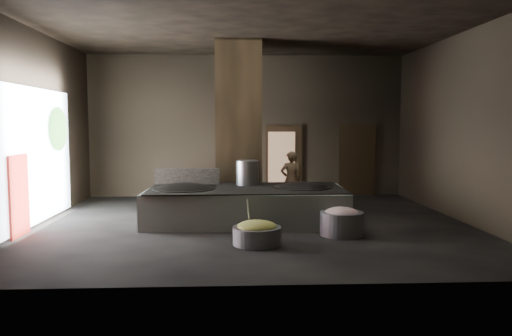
{
  "coord_description": "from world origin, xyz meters",
  "views": [
    {
      "loc": [
        -0.48,
        -11.53,
        2.34
      ],
      "look_at": [
        0.11,
        0.62,
        1.25
      ],
      "focal_mm": 35.0,
      "sensor_mm": 36.0,
      "label": 1
    }
  ],
  "objects": [
    {
      "name": "platform_cap",
      "position": [
        -0.15,
        0.11,
        0.82
      ],
      "size": [
        4.52,
        2.17,
        0.03
      ],
      "primitive_type": "cube",
      "color": "black",
      "rests_on": "hearth_platform"
    },
    {
      "name": "left_wall",
      "position": [
        -5.05,
        0.0,
        2.25
      ],
      "size": [
        0.1,
        9.0,
        4.5
      ],
      "primitive_type": "cube",
      "color": "black",
      "rests_on": "ground"
    },
    {
      "name": "ceiling",
      "position": [
        0.0,
        0.0,
        4.55
      ],
      "size": [
        10.0,
        9.0,
        0.1
      ],
      "primitive_type": "cube",
      "color": "black",
      "rests_on": "back_wall"
    },
    {
      "name": "meat_basin",
      "position": [
        1.82,
        -1.32,
        0.25
      ],
      "size": [
        0.92,
        0.92,
        0.5
      ],
      "primitive_type": "cylinder",
      "rotation": [
        0.0,
        0.0,
        -0.02
      ],
      "color": "slate",
      "rests_on": "ground"
    },
    {
      "name": "floor",
      "position": [
        0.0,
        0.0,
        -0.05
      ],
      "size": [
        10.0,
        9.0,
        0.1
      ],
      "primitive_type": "cube",
      "color": "black",
      "rests_on": "ground"
    },
    {
      "name": "wok_left",
      "position": [
        -1.6,
        0.06,
        0.75
      ],
      "size": [
        1.46,
        1.46,
        0.4
      ],
      "primitive_type": "ellipsoid",
      "color": "black",
      "rests_on": "hearth_platform"
    },
    {
      "name": "wok_right",
      "position": [
        1.2,
        0.16,
        0.75
      ],
      "size": [
        1.36,
        1.36,
        0.38
      ],
      "primitive_type": "ellipsoid",
      "color": "black",
      "rests_on": "hearth_platform"
    },
    {
      "name": "left_opening",
      "position": [
        -4.95,
        0.2,
        1.6
      ],
      "size": [
        0.04,
        4.2,
        3.1
      ],
      "primitive_type": "cube",
      "color": "white",
      "rests_on": "ground"
    },
    {
      "name": "hearth_platform",
      "position": [
        -0.15,
        0.11,
        0.4
      ],
      "size": [
        4.73,
        2.45,
        0.8
      ],
      "primitive_type": "cube",
      "rotation": [
        0.0,
        0.0,
        -0.05
      ],
      "color": "#ACBFAD",
      "rests_on": "ground"
    },
    {
      "name": "front_wall",
      "position": [
        0.0,
        -4.55,
        2.25
      ],
      "size": [
        10.0,
        0.1,
        4.5
      ],
      "primitive_type": "cube",
      "color": "black",
      "rests_on": "ground"
    },
    {
      "name": "tree_silhouette",
      "position": [
        -4.85,
        1.3,
        2.2
      ],
      "size": [
        0.28,
        1.1,
        1.1
      ],
      "primitive_type": "ellipsoid",
      "color": "#194714",
      "rests_on": "left_opening"
    },
    {
      "name": "pillar",
      "position": [
        -0.3,
        1.9,
        2.25
      ],
      "size": [
        1.2,
        1.2,
        4.5
      ],
      "primitive_type": "cube",
      "color": "black",
      "rests_on": "ground"
    },
    {
      "name": "splash_guard",
      "position": [
        -1.6,
        0.86,
        1.03
      ],
      "size": [
        1.61,
        0.14,
        0.4
      ],
      "primitive_type": "cube",
      "rotation": [
        0.0,
        0.0,
        -0.05
      ],
      "color": "black",
      "rests_on": "hearth_platform"
    },
    {
      "name": "meat_fill",
      "position": [
        1.82,
        -1.32,
        0.45
      ],
      "size": [
        0.75,
        0.75,
        0.29
      ],
      "primitive_type": "ellipsoid",
      "color": "tan",
      "rests_on": "meat_basin"
    },
    {
      "name": "ladle",
      "position": [
        -0.15,
        -1.89,
        0.55
      ],
      "size": [
        0.11,
        0.37,
        0.67
      ],
      "primitive_type": "cylinder",
      "rotation": [
        0.49,
        0.0,
        -0.21
      ],
      "color": "#919498",
      "rests_on": "veg_basin"
    },
    {
      "name": "stock_pot",
      "position": [
        -0.1,
        0.66,
        1.13
      ],
      "size": [
        0.56,
        0.56,
        0.6
      ],
      "primitive_type": "cylinder",
      "color": "#919498",
      "rests_on": "hearth_platform"
    },
    {
      "name": "cook",
      "position": [
        1.13,
        1.98,
        0.79
      ],
      "size": [
        0.63,
        0.46,
        1.58
      ],
      "primitive_type": "imported",
      "rotation": [
        0.0,
        0.0,
        3.31
      ],
      "color": "#93704B",
      "rests_on": "ground"
    },
    {
      "name": "doorway_near",
      "position": [
        1.2,
        4.45,
        1.1
      ],
      "size": [
        1.18,
        0.08,
        2.38
      ],
      "primitive_type": "cube",
      "color": "black",
      "rests_on": "ground"
    },
    {
      "name": "back_wall",
      "position": [
        0.0,
        4.55,
        2.25
      ],
      "size": [
        10.0,
        0.1,
        4.5
      ],
      "primitive_type": "cube",
      "color": "black",
      "rests_on": "ground"
    },
    {
      "name": "doorway_far",
      "position": [
        3.6,
        4.45,
        1.1
      ],
      "size": [
        1.18,
        0.08,
        2.38
      ],
      "primitive_type": "cube",
      "color": "black",
      "rests_on": "ground"
    },
    {
      "name": "wok_right_rim",
      "position": [
        1.2,
        0.16,
        0.82
      ],
      "size": [
        1.39,
        1.39,
        0.05
      ],
      "primitive_type": "cylinder",
      "color": "black",
      "rests_on": "hearth_platform"
    },
    {
      "name": "doorway_near_glow",
      "position": [
        1.12,
        4.41,
        1.05
      ],
      "size": [
        0.86,
        0.04,
        2.04
      ],
      "primitive_type": "cube",
      "color": "#8C6647",
      "rests_on": "ground"
    },
    {
      "name": "veg_basin",
      "position": [
        0.0,
        -2.04,
        0.17
      ],
      "size": [
        1.12,
        1.12,
        0.35
      ],
      "primitive_type": "cylinder",
      "rotation": [
        0.0,
        0.0,
        0.22
      ],
      "color": "slate",
      "rests_on": "ground"
    },
    {
      "name": "right_wall",
      "position": [
        5.05,
        0.0,
        2.25
      ],
      "size": [
        0.1,
        9.0,
        4.5
      ],
      "primitive_type": "cube",
      "color": "black",
      "rests_on": "ground"
    },
    {
      "name": "wok_left_rim",
      "position": [
        -1.6,
        0.06,
        0.82
      ],
      "size": [
        1.49,
        1.49,
        0.05
      ],
      "primitive_type": "cylinder",
      "color": "black",
      "rests_on": "hearth_platform"
    },
    {
      "name": "pavilion_sliver",
      "position": [
        -4.88,
        -1.1,
        0.85
      ],
      "size": [
        0.05,
        0.9,
        1.7
      ],
      "primitive_type": "cube",
      "color": "maroon",
      "rests_on": "ground"
    },
    {
      "name": "doorway_far_glow",
      "position": [
        3.87,
        4.68,
        1.05
      ],
      "size": [
        0.83,
        0.04,
        1.96
      ],
      "primitive_type": "cube",
      "color": "#8C6647",
      "rests_on": "ground"
    },
    {
      "name": "veg_fill",
      "position": [
        0.0,
        -2.04,
        0.35
      ],
      "size": [
        0.77,
        0.77,
        0.24
      ],
      "primitive_type": "ellipsoid",
      "color": "#779B4B",
      "rests_on": "veg_basin"
    }
  ]
}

